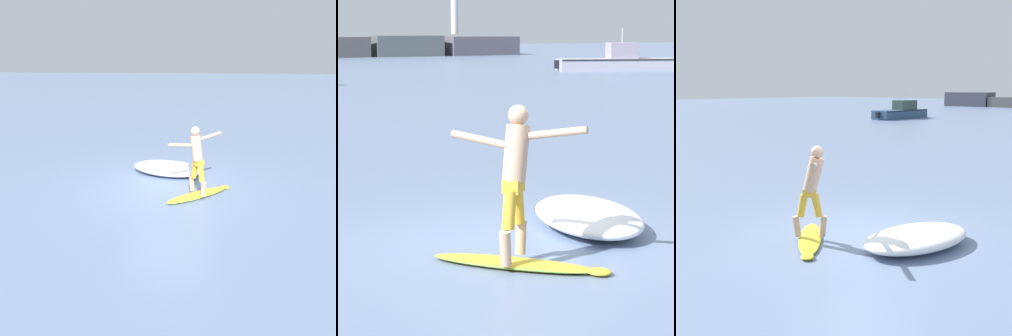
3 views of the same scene
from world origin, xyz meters
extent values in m
plane|color=slate|center=(0.00, 0.00, 0.00)|extent=(200.00, 200.00, 0.00)
ellipsoid|color=yellow|center=(-0.48, -0.92, 0.05)|extent=(1.74, 1.78, 0.09)
ellipsoid|color=yellow|center=(0.24, -1.67, 0.05)|extent=(0.38, 0.38, 0.08)
ellipsoid|color=#339E56|center=(-0.48, -0.92, 0.05)|extent=(1.76, 1.79, 0.04)
cone|color=black|center=(-1.06, -0.32, -0.06)|extent=(0.07, 0.07, 0.14)
cone|color=black|center=(-1.05, -0.51, -0.06)|extent=(0.07, 0.07, 0.14)
cone|color=black|center=(-0.87, -0.34, -0.06)|extent=(0.07, 0.07, 0.14)
cylinder|color=tan|center=(-0.28, -0.75, 0.30)|extent=(0.22, 0.22, 0.42)
cylinder|color=gold|center=(-0.37, -0.82, 0.73)|extent=(0.27, 0.26, 0.47)
cylinder|color=tan|center=(-0.67, -1.10, 0.30)|extent=(0.22, 0.22, 0.42)
cylinder|color=gold|center=(-0.59, -1.02, 0.73)|extent=(0.27, 0.26, 0.47)
cube|color=gold|center=(-0.48, -0.92, 0.99)|extent=(0.33, 0.32, 0.16)
cylinder|color=tan|center=(-0.42, -0.87, 1.35)|extent=(0.51, 0.50, 0.72)
sphere|color=tan|center=(-0.36, -0.81, 1.80)|extent=(0.24, 0.24, 0.24)
cylinder|color=tan|center=(-0.71, -0.46, 1.49)|extent=(0.54, 0.60, 0.21)
cylinder|color=tan|center=(-0.05, -1.20, 1.62)|extent=(0.54, 0.59, 0.20)
ellipsoid|color=white|center=(1.31, 0.22, 0.18)|extent=(1.81, 2.61, 0.36)
camera|label=1|loc=(-8.84, -1.56, 3.54)|focal=35.00mm
camera|label=2|loc=(-4.74, -8.98, 2.84)|focal=85.00mm
camera|label=3|loc=(6.13, -7.10, 3.06)|focal=50.00mm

